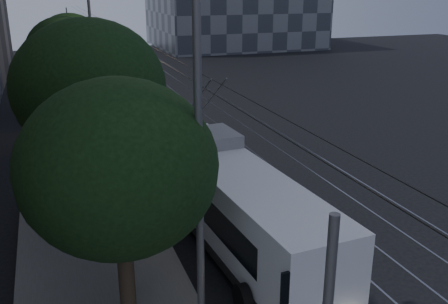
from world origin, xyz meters
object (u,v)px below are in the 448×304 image
(pickup_silver, at_px, (155,123))
(streetlamp_near, at_px, (215,96))
(trolleybus, at_px, (234,204))
(car_white_a, at_px, (124,122))
(car_white_c, at_px, (98,82))
(car_white_d, at_px, (104,72))
(car_white_b, at_px, (106,94))
(streetlamp_far, at_px, (96,15))

(pickup_silver, distance_m, streetlamp_near, 18.14)
(trolleybus, relative_size, pickup_silver, 1.75)
(car_white_a, bearing_deg, car_white_c, 69.70)
(car_white_a, relative_size, car_white_c, 1.07)
(car_white_a, height_order, car_white_d, car_white_a)
(pickup_silver, relative_size, streetlamp_near, 0.64)
(trolleybus, height_order, car_white_c, trolleybus)
(trolleybus, xyz_separation_m, streetlamp_near, (-1.90, -3.70, 4.63))
(pickup_silver, relative_size, car_white_b, 1.23)
(trolleybus, bearing_deg, car_white_c, 89.09)
(trolleybus, xyz_separation_m, car_white_c, (-1.40, 29.29, -0.93))
(car_white_b, height_order, car_white_c, car_white_b)
(pickup_silver, height_order, car_white_a, pickup_silver)
(pickup_silver, relative_size, streetlamp_far, 0.59)
(trolleybus, relative_size, car_white_d, 3.10)
(pickup_silver, height_order, car_white_d, pickup_silver)
(car_white_c, bearing_deg, streetlamp_near, -81.20)
(pickup_silver, xyz_separation_m, streetlamp_near, (-2.10, -17.22, 5.29))
(car_white_b, bearing_deg, car_white_d, 107.87)
(car_white_b, relative_size, streetlamp_near, 0.52)
(car_white_d, bearing_deg, car_white_a, -72.46)
(car_white_d, xyz_separation_m, streetlamp_near, (-1.62, -37.98, 5.57))
(car_white_b, bearing_deg, car_white_a, -66.16)
(car_white_d, relative_size, streetlamp_far, 0.33)
(car_white_a, height_order, streetlamp_far, streetlamp_far)
(streetlamp_far, bearing_deg, car_white_a, -85.90)
(trolleybus, distance_m, car_white_c, 29.34)
(streetlamp_far, bearing_deg, car_white_c, 86.44)
(car_white_c, xyz_separation_m, streetlamp_far, (-0.47, -7.57, 6.03))
(car_white_b, relative_size, car_white_c, 1.39)
(car_white_d, bearing_deg, car_white_b, -75.10)
(pickup_silver, height_order, car_white_c, pickup_silver)
(trolleybus, relative_size, car_white_c, 2.97)
(trolleybus, xyz_separation_m, car_white_d, (-0.29, 34.28, -0.94))
(car_white_b, height_order, car_white_d, car_white_b)
(car_white_b, bearing_deg, car_white_c, 113.84)
(trolleybus, height_order, car_white_a, trolleybus)
(car_white_a, distance_m, car_white_d, 19.18)
(trolleybus, height_order, streetlamp_far, streetlamp_far)
(car_white_a, relative_size, streetlamp_near, 0.40)
(car_white_d, distance_m, streetlamp_near, 38.43)
(pickup_silver, bearing_deg, streetlamp_near, -108.60)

